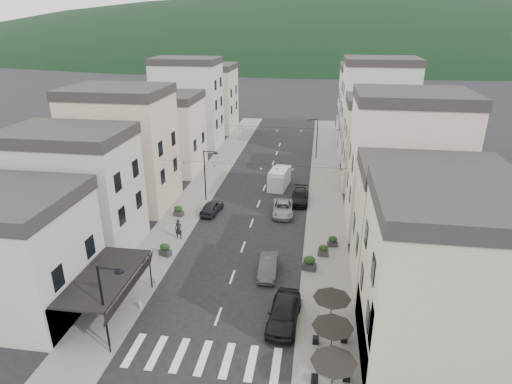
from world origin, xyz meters
TOP-DOWN VIEW (x-y plane):
  - ground at (0.00, 0.00)m, footprint 700.00×700.00m
  - sidewalk_left at (-7.50, 32.00)m, footprint 4.00×76.00m
  - sidewalk_right at (7.50, 32.00)m, footprint 4.00×76.00m
  - hill_backdrop at (0.00, 300.00)m, footprint 640.00×360.00m
  - bistro_building at (14.50, 4.00)m, footprint 10.00×8.00m
  - boutique_awning at (-7.25, 5.00)m, footprint 3.77×7.50m
  - buildings_row_left at (-14.50, 37.75)m, footprint 10.20×54.16m
  - buildings_row_right at (14.50, 36.59)m, footprint 10.20×54.16m
  - cafe_terrace at (7.70, 2.80)m, footprint 2.50×8.10m
  - streetlamp_left_near at (-5.82, 2.00)m, footprint 1.70×0.56m
  - streetlamp_left_far at (-5.82, 26.00)m, footprint 1.70×0.56m
  - streetlamp_right_far at (5.82, 44.00)m, footprint 1.70×0.56m
  - bollards at (0.00, 5.50)m, footprint 11.66×10.26m
  - bunting_near at (0.00, 22.00)m, footprint 19.00×0.28m
  - bunting_far at (0.00, 38.00)m, footprint 19.00×0.28m
  - parked_car_a at (4.60, 6.00)m, footprint 2.33×5.11m
  - parked_car_b at (2.80, 11.94)m, footprint 1.59×4.15m
  - parked_car_c at (2.95, 23.67)m, footprint 2.50×4.81m
  - parked_car_d at (4.60, 27.15)m, footprint 1.90×4.64m
  - parked_car_e at (-4.60, 22.82)m, footprint 2.06×4.16m
  - delivery_van at (1.79, 31.67)m, footprint 2.56×5.16m
  - pedestrian_a at (-6.23, 16.53)m, footprint 0.72×0.49m
  - pedestrian_b at (-7.54, 11.06)m, footprint 0.97×0.95m
  - planter_la at (-6.43, 13.31)m, footprint 1.18×0.91m
  - planter_lb at (-7.84, 21.36)m, footprint 1.09×0.68m
  - planter_ra at (6.10, 12.84)m, footprint 1.24×0.85m
  - planter_rb at (7.24, 15.31)m, footprint 0.99×0.60m
  - planter_rc at (8.08, 17.14)m, footprint 1.00×0.68m

SIDE VIEW (x-z plane):
  - ground at x=0.00m, z-range 0.00..0.00m
  - hill_backdrop at x=0.00m, z-range -35.00..35.00m
  - sidewalk_left at x=-7.50m, z-range 0.00..0.12m
  - sidewalk_right at x=7.50m, z-range 0.00..0.12m
  - bollards at x=0.00m, z-range 0.12..0.72m
  - planter_rc at x=8.08m, z-range 0.11..1.13m
  - planter_rb at x=7.24m, z-range 0.10..1.16m
  - parked_car_c at x=2.95m, z-range 0.00..1.29m
  - parked_car_d at x=4.60m, z-range 0.00..1.35m
  - parked_car_b at x=2.80m, z-range 0.00..1.35m
  - planter_lb at x=-7.84m, z-range 0.10..1.26m
  - parked_car_e at x=-4.60m, z-range 0.00..1.37m
  - planter_la at x=-6.43m, z-range 0.10..1.28m
  - planter_ra at x=6.10m, z-range 0.10..1.37m
  - parked_car_a at x=4.60m, z-range 0.00..1.70m
  - pedestrian_b at x=-7.54m, z-range 0.12..1.70m
  - pedestrian_a at x=-6.23m, z-range 0.12..2.06m
  - delivery_van at x=1.79m, z-range -0.02..2.35m
  - cafe_terrace at x=7.70m, z-range 1.09..3.62m
  - boutique_awning at x=-7.25m, z-range 1.48..4.75m
  - streetlamp_left_near at x=-5.82m, z-range 0.70..6.70m
  - streetlamp_left_far at x=-5.82m, z-range 0.70..6.70m
  - streetlamp_right_far at x=5.82m, z-range 0.70..6.70m
  - bistro_building at x=14.50m, z-range 0.00..10.00m
  - bunting_near at x=0.00m, z-range 5.34..5.96m
  - bunting_far at x=0.00m, z-range 5.34..5.96m
  - buildings_row_left at x=-14.50m, z-range -0.88..13.12m
  - buildings_row_right at x=14.50m, z-range -0.93..13.57m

